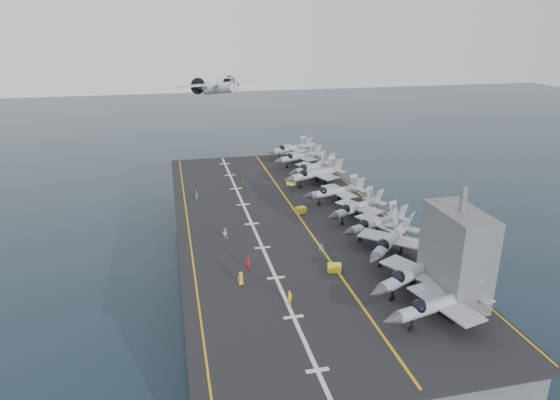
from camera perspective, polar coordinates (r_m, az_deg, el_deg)
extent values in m
plane|color=#142135|center=(93.58, 0.55, -8.33)|extent=(500.00, 500.00, 0.00)
cube|color=#56595E|center=(91.33, 0.56, -5.56)|extent=(36.00, 90.00, 10.00)
cube|color=black|center=(89.21, 0.57, -2.54)|extent=(38.00, 92.00, 0.40)
cube|color=gold|center=(89.82, 2.43, -2.25)|extent=(0.35, 90.00, 0.02)
cube|color=silver|center=(88.04, -3.24, -2.74)|extent=(0.50, 90.00, 0.02)
cube|color=gold|center=(87.10, -10.40, -3.31)|extent=(0.25, 90.00, 0.02)
cube|color=gold|center=(94.81, 11.52, -1.43)|extent=(0.25, 90.00, 0.02)
imported|color=yellow|center=(68.34, -4.50, -8.93)|extent=(1.38, 1.17, 1.95)
imported|color=#B21919|center=(71.95, -3.66, -7.29)|extent=(1.49, 1.37, 2.07)
imported|color=silver|center=(82.43, -6.31, -3.80)|extent=(1.22, 0.95, 1.80)
imported|color=#268C33|center=(107.03, -4.24, 1.91)|extent=(1.21, 1.30, 1.81)
imported|color=#268C33|center=(101.00, -9.51, 0.53)|extent=(0.93, 1.15, 1.67)
imported|color=yellow|center=(63.75, 1.14, -11.14)|extent=(1.43, 1.29, 1.99)
imported|color=silver|center=(76.94, 4.75, -5.61)|extent=(1.03, 1.17, 1.64)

